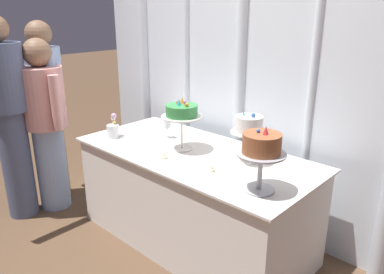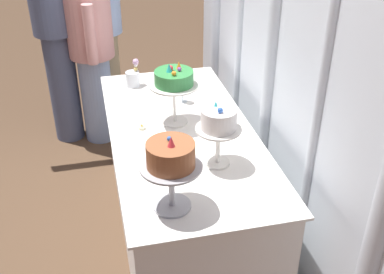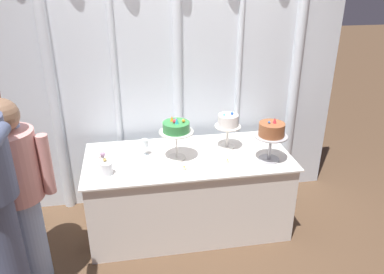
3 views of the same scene
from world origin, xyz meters
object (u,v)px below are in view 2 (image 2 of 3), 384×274
at_px(tealight_far_left, 142,128).
at_px(tealight_near_left, 162,161).
at_px(cake_table, 182,181).
at_px(cake_display_center, 219,123).
at_px(flower_vase, 133,77).
at_px(cake_display_leftmost, 174,81).
at_px(wine_glass, 182,87).
at_px(guest_girl_blue_dress, 55,35).
at_px(guest_man_pink_jacket, 103,31).
at_px(guest_man_dark_suit, 92,50).
at_px(cake_display_rightmost, 171,160).

bearing_deg(tealight_far_left, tealight_near_left, 8.34).
xyz_separation_m(cake_table, cake_display_center, (0.39, 0.11, 0.62)).
bearing_deg(flower_vase, cake_display_center, 16.08).
bearing_deg(cake_display_leftmost, wine_glass, 158.57).
bearing_deg(guest_girl_blue_dress, flower_vase, 37.72).
xyz_separation_m(cake_display_leftmost, cake_display_center, (0.49, 0.13, -0.03)).
distance_m(tealight_far_left, guest_man_pink_jacket, 1.42).
bearing_deg(cake_display_center, wine_glass, -177.94).
height_order(flower_vase, guest_man_dark_suit, guest_man_dark_suit).
distance_m(cake_display_center, guest_girl_blue_dress, 1.96).
relative_size(cake_display_center, flower_vase, 1.83).
distance_m(wine_glass, flower_vase, 0.44).
distance_m(cake_table, cake_display_center, 0.74).
bearing_deg(cake_display_rightmost, tealight_near_left, 177.14).
bearing_deg(guest_man_dark_suit, cake_display_center, 18.64).
bearing_deg(guest_girl_blue_dress, cake_display_center, 25.46).
height_order(cake_display_rightmost, guest_girl_blue_dress, guest_girl_blue_dress).
xyz_separation_m(flower_vase, tealight_near_left, (1.02, 0.03, -0.05)).
height_order(cake_table, guest_girl_blue_dress, guest_girl_blue_dress).
relative_size(wine_glass, tealight_near_left, 3.99).
bearing_deg(cake_display_center, cake_display_leftmost, -164.85).
bearing_deg(cake_display_center, tealight_near_left, -104.09).
bearing_deg(guest_girl_blue_dress, wine_glass, 38.81).
xyz_separation_m(wine_glass, tealight_far_left, (0.30, -0.31, -0.10)).
bearing_deg(flower_vase, guest_man_dark_suit, -156.99).
bearing_deg(cake_display_rightmost, cake_display_leftmost, 167.81).
xyz_separation_m(tealight_far_left, guest_man_pink_jacket, (-1.40, -0.12, 0.15)).
xyz_separation_m(cake_display_leftmost, tealight_near_left, (0.42, -0.15, -0.26)).
bearing_deg(cake_display_leftmost, guest_girl_blue_dress, -151.00).
xyz_separation_m(cake_display_rightmost, guest_man_pink_jacket, (-2.15, -0.16, -0.10)).
height_order(cake_display_center, tealight_far_left, cake_display_center).
relative_size(cake_display_leftmost, flower_vase, 2.02).
distance_m(wine_glass, tealight_far_left, 0.45).
height_order(wine_glass, guest_man_pink_jacket, guest_man_pink_jacket).
distance_m(flower_vase, guest_girl_blue_dress, 0.88).
height_order(cake_display_center, guest_girl_blue_dress, guest_girl_blue_dress).
bearing_deg(wine_glass, cake_table, -12.94).
xyz_separation_m(cake_display_leftmost, cake_display_rightmost, (0.79, -0.17, -0.02)).
xyz_separation_m(flower_vase, guest_man_dark_suit, (-0.61, -0.26, 0.00)).
bearing_deg(guest_man_dark_suit, cake_table, 19.33).
xyz_separation_m(cake_display_leftmost, tealight_far_left, (0.03, -0.21, -0.27)).
relative_size(flower_vase, tealight_near_left, 5.07).
height_order(guest_man_pink_jacket, guest_man_dark_suit, guest_man_pink_jacket).
bearing_deg(cake_table, guest_man_pink_jacket, -166.63).
bearing_deg(flower_vase, cake_display_rightmost, 0.46).
relative_size(cake_table, tealight_near_left, 47.92).
relative_size(cake_table, guest_man_dark_suit, 1.20).
bearing_deg(cake_display_center, guest_man_pink_jacket, -166.02).
bearing_deg(cake_display_leftmost, cake_table, 10.90).
bearing_deg(guest_man_pink_jacket, tealight_far_left, 4.99).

